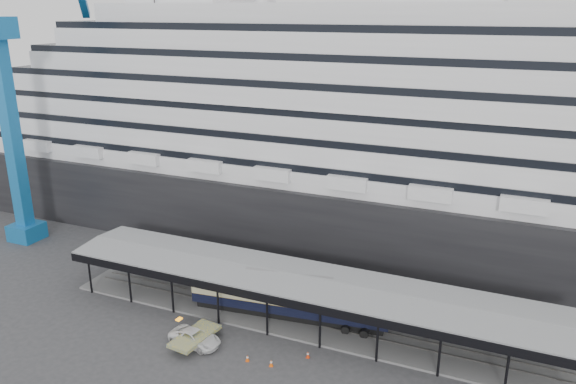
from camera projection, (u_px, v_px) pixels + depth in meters
ground at (289, 346)px, 56.29m from camera, size 200.00×200.00×0.00m
cruise_ship at (379, 112)px, 78.47m from camera, size 130.00×30.00×43.90m
platform_canopy at (308, 302)px, 59.91m from camera, size 56.00×9.18×5.30m
crane_blue at (15, 103)px, 76.24m from camera, size 22.63×19.19×47.60m
port_truck at (195, 338)px, 56.28m from camera, size 5.72×3.15×1.52m
pullman_carriage at (289, 296)px, 60.66m from camera, size 22.03×5.21×21.46m
traffic_cone_left at (247, 358)px, 53.73m from camera, size 0.45×0.45×0.69m
traffic_cone_mid at (271, 363)px, 52.97m from camera, size 0.47×0.47×0.71m
traffic_cone_right at (308, 355)px, 54.26m from camera, size 0.37×0.37×0.69m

